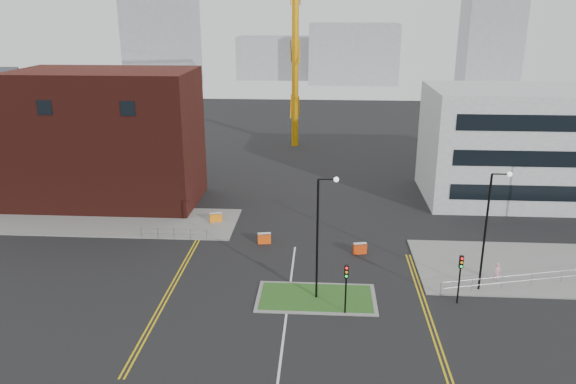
% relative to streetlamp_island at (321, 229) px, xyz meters
% --- Properties ---
extents(ground, '(200.00, 200.00, 0.00)m').
position_rel_streetlamp_island_xyz_m(ground, '(-2.22, -8.00, -5.41)').
color(ground, black).
rests_on(ground, ground).
extents(pavement_left, '(28.00, 8.00, 0.12)m').
position_rel_streetlamp_island_xyz_m(pavement_left, '(-22.22, 14.00, -5.35)').
color(pavement_left, slate).
rests_on(pavement_left, ground).
extents(pavement_right, '(24.00, 10.00, 0.12)m').
position_rel_streetlamp_island_xyz_m(pavement_right, '(19.78, 6.00, -5.35)').
color(pavement_right, slate).
rests_on(pavement_right, ground).
extents(island_kerb, '(8.60, 4.60, 0.08)m').
position_rel_streetlamp_island_xyz_m(island_kerb, '(-0.22, 0.00, -5.37)').
color(island_kerb, slate).
rests_on(island_kerb, ground).
extents(grass_island, '(8.00, 4.00, 0.12)m').
position_rel_streetlamp_island_xyz_m(grass_island, '(-0.22, 0.00, -5.35)').
color(grass_island, '#1F4B19').
rests_on(grass_island, ground).
extents(brick_building, '(24.20, 10.07, 14.24)m').
position_rel_streetlamp_island_xyz_m(brick_building, '(-25.19, 20.00, 1.44)').
color(brick_building, '#421510').
rests_on(brick_building, ground).
extents(office_block, '(25.00, 12.20, 12.00)m').
position_rel_streetlamp_island_xyz_m(office_block, '(23.79, 23.97, 0.59)').
color(office_block, '#A7AAAC').
rests_on(office_block, ground).
extents(streetlamp_island, '(1.46, 0.36, 9.18)m').
position_rel_streetlamp_island_xyz_m(streetlamp_island, '(0.00, 0.00, 0.00)').
color(streetlamp_island, black).
rests_on(streetlamp_island, ground).
extents(streetlamp_right_near, '(1.46, 0.36, 9.18)m').
position_rel_streetlamp_island_xyz_m(streetlamp_right_near, '(12.00, 2.00, 0.00)').
color(streetlamp_right_near, black).
rests_on(streetlamp_right_near, ground).
extents(traffic_light_island, '(0.28, 0.33, 3.65)m').
position_rel_streetlamp_island_xyz_m(traffic_light_island, '(1.78, -2.02, -2.85)').
color(traffic_light_island, black).
rests_on(traffic_light_island, ground).
extents(traffic_light_right, '(0.28, 0.33, 3.65)m').
position_rel_streetlamp_island_xyz_m(traffic_light_right, '(9.78, -0.02, -2.85)').
color(traffic_light_right, black).
rests_on(traffic_light_right, ground).
extents(railing_left, '(6.05, 0.05, 1.10)m').
position_rel_streetlamp_island_xyz_m(railing_left, '(-13.22, 10.00, -4.67)').
color(railing_left, gray).
rests_on(railing_left, ground).
extents(railing_right, '(19.05, 5.05, 1.10)m').
position_rel_streetlamp_island_xyz_m(railing_right, '(18.28, 3.50, -4.63)').
color(railing_right, gray).
rests_on(railing_right, ground).
extents(centre_line, '(0.15, 30.00, 0.01)m').
position_rel_streetlamp_island_xyz_m(centre_line, '(-2.22, -6.00, -5.41)').
color(centre_line, silver).
rests_on(centre_line, ground).
extents(yellow_left_a, '(0.12, 24.00, 0.01)m').
position_rel_streetlamp_island_xyz_m(yellow_left_a, '(-11.22, 2.00, -5.41)').
color(yellow_left_a, gold).
rests_on(yellow_left_a, ground).
extents(yellow_left_b, '(0.12, 24.00, 0.01)m').
position_rel_streetlamp_island_xyz_m(yellow_left_b, '(-10.92, 2.00, -5.41)').
color(yellow_left_b, gold).
rests_on(yellow_left_b, ground).
extents(yellow_right_a, '(0.12, 20.00, 0.01)m').
position_rel_streetlamp_island_xyz_m(yellow_right_a, '(7.28, -2.00, -5.41)').
color(yellow_right_a, gold).
rests_on(yellow_right_a, ground).
extents(yellow_right_b, '(0.12, 20.00, 0.01)m').
position_rel_streetlamp_island_xyz_m(yellow_right_b, '(7.58, -2.00, -5.41)').
color(yellow_right_b, gold).
rests_on(yellow_right_b, ground).
extents(skyline_a, '(18.00, 12.00, 22.00)m').
position_rel_streetlamp_island_xyz_m(skyline_a, '(-42.22, 112.00, 5.59)').
color(skyline_a, gray).
rests_on(skyline_a, ground).
extents(skyline_b, '(24.00, 12.00, 16.00)m').
position_rel_streetlamp_island_xyz_m(skyline_b, '(7.78, 122.00, 2.59)').
color(skyline_b, gray).
rests_on(skyline_b, ground).
extents(skyline_c, '(14.00, 12.00, 28.00)m').
position_rel_streetlamp_island_xyz_m(skyline_c, '(42.78, 117.00, 8.59)').
color(skyline_c, gray).
rests_on(skyline_c, ground).
extents(skyline_d, '(30.00, 12.00, 12.00)m').
position_rel_streetlamp_island_xyz_m(skyline_d, '(-10.22, 132.00, 0.59)').
color(skyline_d, gray).
rests_on(skyline_d, ground).
extents(pedestrian, '(0.71, 0.64, 1.62)m').
position_rel_streetlamp_island_xyz_m(pedestrian, '(13.47, 3.38, -4.60)').
color(pedestrian, pink).
rests_on(pedestrian, ground).
extents(barrier_left, '(1.26, 0.76, 1.01)m').
position_rel_streetlamp_island_xyz_m(barrier_left, '(-10.22, 14.37, -4.87)').
color(barrier_left, orange).
rests_on(barrier_left, ground).
extents(barrier_mid, '(1.20, 0.58, 0.97)m').
position_rel_streetlamp_island_xyz_m(barrier_mid, '(-4.99, 9.67, -4.89)').
color(barrier_mid, '#FE510E').
rests_on(barrier_mid, ground).
extents(barrier_right, '(1.19, 0.63, 0.96)m').
position_rel_streetlamp_island_xyz_m(barrier_right, '(3.36, 8.00, -4.89)').
color(barrier_right, '#EA3F0D').
rests_on(barrier_right, ground).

